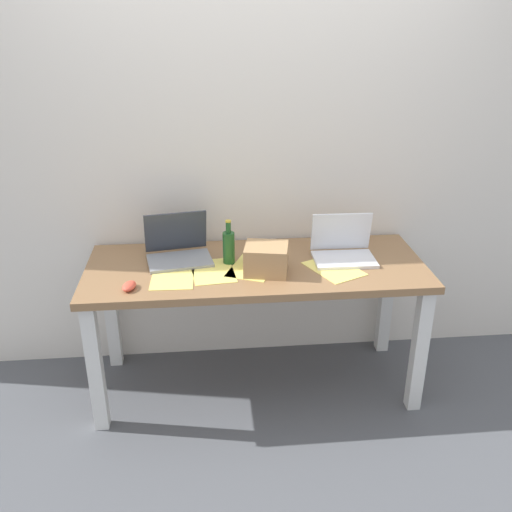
{
  "coord_description": "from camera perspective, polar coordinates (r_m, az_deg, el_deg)",
  "views": [
    {
      "loc": [
        -0.26,
        -2.67,
        2.01
      ],
      "look_at": [
        0.0,
        0.0,
        0.81
      ],
      "focal_mm": 39.55,
      "sensor_mm": 36.0,
      "label": 1
    }
  ],
  "objects": [
    {
      "name": "ground_plane",
      "position": [
        3.35,
        0.0,
        -12.7
      ],
      "size": [
        8.0,
        8.0,
        0.0
      ],
      "primitive_type": "plane",
      "color": "#515459"
    },
    {
      "name": "paper_sheet_center",
      "position": [
        2.92,
        -0.35,
        -1.17
      ],
      "size": [
        0.31,
        0.35,
        0.0
      ],
      "primitive_type": "cube",
      "rotation": [
        0.0,
        0.0,
        -0.4
      ],
      "color": "#F4E06B",
      "rests_on": "desk"
    },
    {
      "name": "paper_yellow_folder",
      "position": [
        2.89,
        -4.39,
        -1.55
      ],
      "size": [
        0.24,
        0.32,
        0.0
      ],
      "primitive_type": "cube",
      "rotation": [
        0.0,
        0.0,
        0.11
      ],
      "color": "#F4E06B",
      "rests_on": "desk"
    },
    {
      "name": "laptop_right",
      "position": [
        3.05,
        8.81,
        0.63
      ],
      "size": [
        0.33,
        0.25,
        0.23
      ],
      "color": "silver",
      "rests_on": "desk"
    },
    {
      "name": "computer_mouse",
      "position": [
        2.77,
        -12.7,
        -2.98
      ],
      "size": [
        0.08,
        0.11,
        0.03
      ],
      "primitive_type": "ellipsoid",
      "rotation": [
        0.0,
        0.0,
        -0.25
      ],
      "color": "#D84C38",
      "rests_on": "desk"
    },
    {
      "name": "back_wall",
      "position": [
        3.16,
        -0.71,
        11.21
      ],
      "size": [
        5.2,
        0.08,
        2.6
      ],
      "primitive_type": "cube",
      "color": "silver",
      "rests_on": "ground"
    },
    {
      "name": "desk",
      "position": [
        3.0,
        0.0,
        -2.69
      ],
      "size": [
        1.77,
        0.69,
        0.76
      ],
      "color": "olive",
      "rests_on": "ground"
    },
    {
      "name": "cardboard_box",
      "position": [
        2.84,
        1.05,
        -0.32
      ],
      "size": [
        0.25,
        0.23,
        0.15
      ],
      "primitive_type": "cube",
      "rotation": [
        0.0,
        0.0,
        -0.2
      ],
      "color": "tan",
      "rests_on": "desk"
    },
    {
      "name": "paper_sheet_front_left",
      "position": [
        2.86,
        -8.41,
        -2.06
      ],
      "size": [
        0.22,
        0.3,
        0.0
      ],
      "primitive_type": "cube",
      "rotation": [
        0.0,
        0.0,
        -0.03
      ],
      "color": "#F4E06B",
      "rests_on": "desk"
    },
    {
      "name": "paper_sheet_front_right",
      "position": [
        2.94,
        7.88,
        -1.27
      ],
      "size": [
        0.32,
        0.36,
        0.0
      ],
      "primitive_type": "cube",
      "rotation": [
        0.0,
        0.0,
        0.45
      ],
      "color": "#F4E06B",
      "rests_on": "desk"
    },
    {
      "name": "laptop_left",
      "position": [
        3.03,
        -7.86,
        0.61
      ],
      "size": [
        0.37,
        0.31,
        0.25
      ],
      "color": "gray",
      "rests_on": "desk"
    },
    {
      "name": "beer_bottle",
      "position": [
        2.94,
        -2.77,
        0.97
      ],
      "size": [
        0.06,
        0.06,
        0.24
      ],
      "color": "#1E5123",
      "rests_on": "desk"
    }
  ]
}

